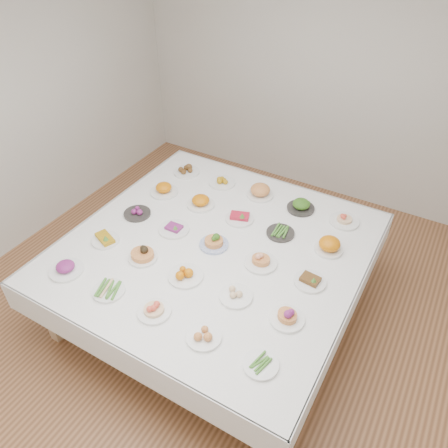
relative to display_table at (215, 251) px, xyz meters
The scene contains 27 objects.
room_envelope 1.16m from the display_table, 31.91° to the right, with size 5.02×5.02×2.81m.
display_table is the anchor object (origin of this frame).
dish_0 1.21m from the display_table, 135.11° to the right, with size 0.26×0.26×0.13m.
dish_1 0.95m from the display_table, 116.22° to the right, with size 0.26×0.24×0.06m.
dish_2 0.84m from the display_table, 90.09° to the right, with size 0.24×0.24×0.13m.
dish_3 0.95m from the display_table, 63.56° to the right, with size 0.24×0.24×0.09m.
dish_4 1.19m from the display_table, 44.88° to the right, with size 0.23×0.23×0.05m.
dish_5 0.94m from the display_table, 153.19° to the right, with size 0.23×0.23×0.11m.
dish_6 0.62m from the display_table, 134.67° to the right, with size 0.23×0.23×0.15m.
dish_7 0.45m from the display_table, 90.78° to the right, with size 0.27×0.27×0.12m.
dish_8 0.61m from the display_table, 44.07° to the right, with size 0.25×0.25×0.10m.
dish_9 0.95m from the display_table, 26.62° to the right, with size 0.24×0.24×0.14m.
dish_10 0.84m from the display_table, behind, with size 0.24×0.24×0.09m.
dish_11 0.43m from the display_table, behind, with size 0.26×0.26×0.11m.
dish_12 0.13m from the display_table, 155.46° to the right, with size 0.26×0.25×0.15m.
dish_13 0.45m from the display_table, ahead, with size 0.26×0.26×0.14m.
dish_14 0.85m from the display_table, ahead, with size 0.24×0.24×0.10m.
dish_15 0.94m from the display_table, 153.32° to the left, with size 0.27×0.27×0.15m.
dish_16 0.60m from the display_table, 134.25° to the left, with size 0.26×0.26×0.13m.
dish_17 0.43m from the display_table, 88.81° to the left, with size 0.25×0.25×0.12m.
dish_18 0.59m from the display_table, 45.22° to the left, with size 0.24×0.24×0.06m.
dish_19 0.95m from the display_table, 26.61° to the left, with size 0.23×0.23×0.14m.
dish_20 1.20m from the display_table, 135.59° to the left, with size 0.26×0.26×0.12m.
dish_21 0.95m from the display_table, 116.78° to the left, with size 0.26×0.26×0.10m.
dish_22 0.86m from the display_table, 89.99° to the left, with size 0.27×0.27×0.16m.
dish_23 0.95m from the display_table, 63.15° to the left, with size 0.25×0.25×0.15m.
dish_24 1.20m from the display_table, 45.49° to the left, with size 0.26×0.26×0.13m.
Camera 1 is at (1.28, -2.24, 3.18)m, focal length 35.00 mm.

